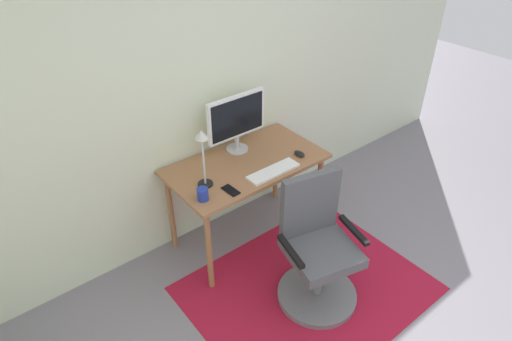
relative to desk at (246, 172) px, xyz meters
name	(u,v)px	position (x,y,z in m)	size (l,w,h in m)	color
wall_back	(219,80)	(0.06, 0.41, 0.62)	(6.00, 0.10, 2.60)	beige
area_rug	(307,288)	(0.00, -0.76, -0.68)	(1.71, 1.37, 0.01)	maroon
desk	(246,172)	(0.00, 0.00, 0.00)	(1.23, 0.67, 0.77)	#986541
monitor	(236,119)	(0.06, 0.20, 0.37)	(0.52, 0.18, 0.48)	#B2B2B7
keyboard	(273,171)	(0.08, -0.24, 0.10)	(0.43, 0.13, 0.02)	white
computer_mouse	(299,154)	(0.39, -0.19, 0.10)	(0.06, 0.10, 0.03)	black
coffee_cup	(203,194)	(-0.51, -0.18, 0.13)	(0.08, 0.08, 0.09)	navy
cell_phone	(231,190)	(-0.31, -0.22, 0.09)	(0.07, 0.14, 0.01)	black
desk_lamp	(203,148)	(-0.41, -0.05, 0.40)	(0.11, 0.11, 0.45)	black
office_chair	(317,256)	(0.01, -0.81, -0.30)	(0.60, 0.59, 0.99)	slate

